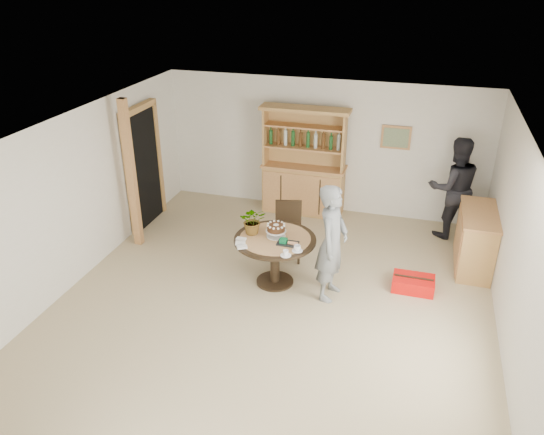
{
  "coord_description": "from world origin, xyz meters",
  "views": [
    {
      "loc": [
        1.73,
        -5.83,
        4.4
      ],
      "look_at": [
        -0.19,
        0.74,
        1.05
      ],
      "focal_mm": 35.0,
      "sensor_mm": 36.0,
      "label": 1
    }
  ],
  "objects_px": {
    "dining_chair": "(288,227)",
    "adult_person": "(454,188)",
    "teen_boy": "(332,243)",
    "sideboard": "(476,240)",
    "red_suitcase": "(413,284)",
    "dining_table": "(275,247)",
    "hutch": "(304,178)"
  },
  "relations": [
    {
      "from": "teen_boy",
      "to": "sideboard",
      "type": "bearing_deg",
      "value": -46.2
    },
    {
      "from": "dining_table",
      "to": "teen_boy",
      "type": "distance_m",
      "value": 0.89
    },
    {
      "from": "hutch",
      "to": "sideboard",
      "type": "relative_size",
      "value": 1.62
    },
    {
      "from": "dining_table",
      "to": "adult_person",
      "type": "distance_m",
      "value": 3.42
    },
    {
      "from": "sideboard",
      "to": "dining_chair",
      "type": "relative_size",
      "value": 1.33
    },
    {
      "from": "dining_chair",
      "to": "red_suitcase",
      "type": "relative_size",
      "value": 1.57
    },
    {
      "from": "sideboard",
      "to": "dining_table",
      "type": "distance_m",
      "value": 3.16
    },
    {
      "from": "dining_chair",
      "to": "sideboard",
      "type": "bearing_deg",
      "value": -3.4
    },
    {
      "from": "adult_person",
      "to": "dining_chair",
      "type": "bearing_deg",
      "value": 14.09
    },
    {
      "from": "dining_chair",
      "to": "red_suitcase",
      "type": "xyz_separation_m",
      "value": [
        2.03,
        -0.44,
        -0.43
      ]
    },
    {
      "from": "sideboard",
      "to": "teen_boy",
      "type": "relative_size",
      "value": 0.73
    },
    {
      "from": "dining_chair",
      "to": "teen_boy",
      "type": "relative_size",
      "value": 0.55
    },
    {
      "from": "sideboard",
      "to": "red_suitcase",
      "type": "bearing_deg",
      "value": -132.39
    },
    {
      "from": "teen_boy",
      "to": "adult_person",
      "type": "xyz_separation_m",
      "value": [
        1.64,
        2.42,
        0.04
      ]
    },
    {
      "from": "hutch",
      "to": "red_suitcase",
      "type": "distance_m",
      "value": 3.14
    },
    {
      "from": "teen_boy",
      "to": "red_suitcase",
      "type": "bearing_deg",
      "value": -58.76
    },
    {
      "from": "teen_boy",
      "to": "dining_chair",
      "type": "bearing_deg",
      "value": 51.69
    },
    {
      "from": "dining_table",
      "to": "adult_person",
      "type": "relative_size",
      "value": 0.67
    },
    {
      "from": "dining_table",
      "to": "teen_boy",
      "type": "relative_size",
      "value": 0.7
    },
    {
      "from": "sideboard",
      "to": "dining_chair",
      "type": "xyz_separation_m",
      "value": [
        -2.88,
        -0.5,
        0.06
      ]
    },
    {
      "from": "sideboard",
      "to": "teen_boy",
      "type": "height_order",
      "value": "teen_boy"
    },
    {
      "from": "sideboard",
      "to": "adult_person",
      "type": "bearing_deg",
      "value": 110.53
    },
    {
      "from": "hutch",
      "to": "adult_person",
      "type": "relative_size",
      "value": 1.14
    },
    {
      "from": "teen_boy",
      "to": "red_suitcase",
      "type": "distance_m",
      "value": 1.47
    },
    {
      "from": "sideboard",
      "to": "dining_table",
      "type": "height_order",
      "value": "sideboard"
    },
    {
      "from": "hutch",
      "to": "adult_person",
      "type": "height_order",
      "value": "hutch"
    },
    {
      "from": "dining_table",
      "to": "sideboard",
      "type": "bearing_deg",
      "value": 24.78
    },
    {
      "from": "dining_chair",
      "to": "adult_person",
      "type": "height_order",
      "value": "adult_person"
    },
    {
      "from": "hutch",
      "to": "dining_chair",
      "type": "relative_size",
      "value": 2.16
    },
    {
      "from": "dining_table",
      "to": "red_suitcase",
      "type": "distance_m",
      "value": 2.11
    },
    {
      "from": "dining_chair",
      "to": "red_suitcase",
      "type": "height_order",
      "value": "dining_chair"
    },
    {
      "from": "teen_boy",
      "to": "adult_person",
      "type": "distance_m",
      "value": 2.93
    }
  ]
}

